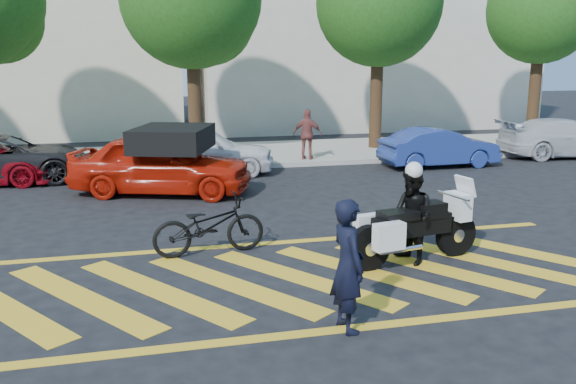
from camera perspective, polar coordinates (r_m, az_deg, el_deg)
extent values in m
plane|color=black|center=(9.55, -1.63, -8.32)|extent=(90.00, 90.00, 0.00)
cube|color=#9E998E|center=(21.07, -8.58, 3.36)|extent=(60.00, 5.00, 0.15)
cube|color=gold|center=(9.41, -18.78, -9.32)|extent=(2.43, 3.21, 0.01)
cube|color=gold|center=(9.36, -11.98, -9.01)|extent=(2.43, 3.21, 0.01)
cube|color=gold|center=(9.45, -5.23, -8.57)|extent=(2.43, 3.21, 0.01)
cube|color=gold|center=(9.66, 1.30, -8.04)|extent=(2.43, 3.21, 0.01)
cube|color=gold|center=(9.98, 7.46, -7.44)|extent=(2.43, 3.21, 0.01)
cube|color=gold|center=(10.42, 13.15, -6.82)|extent=(2.43, 3.21, 0.01)
cube|color=gold|center=(10.94, 18.32, -6.18)|extent=(2.43, 3.21, 0.01)
cube|color=gold|center=(11.55, 22.98, -5.57)|extent=(2.43, 3.21, 0.01)
cube|color=gold|center=(7.85, 1.39, -13.11)|extent=(12.00, 0.20, 0.01)
cube|color=gold|center=(11.31, -3.68, -4.94)|extent=(12.00, 0.20, 0.01)
cube|color=beige|center=(31.71, 6.51, 16.31)|extent=(16.00, 8.00, 11.00)
cylinder|color=black|center=(20.85, -8.75, 8.59)|extent=(0.44, 0.44, 4.00)
sphere|color=#234A13|center=(21.20, -7.40, 15.66)|extent=(2.99, 2.99, 2.99)
cylinder|color=black|center=(22.39, 8.25, 8.87)|extent=(0.44, 0.44, 4.00)
sphere|color=#234A13|center=(22.42, 8.52, 17.09)|extent=(4.40, 4.40, 4.40)
sphere|color=#234A13|center=(22.88, 9.61, 15.30)|extent=(2.86, 2.86, 2.86)
cylinder|color=black|center=(25.54, 22.06, 8.54)|extent=(0.44, 0.44, 4.00)
sphere|color=#234A13|center=(25.56, 22.65, 15.47)|extent=(4.00, 4.00, 4.00)
sphere|color=#234A13|center=(26.12, 23.23, 14.02)|extent=(2.60, 2.60, 2.60)
imported|color=black|center=(7.69, 5.62, -6.86)|extent=(0.48, 0.66, 1.71)
imported|color=black|center=(10.72, -7.40, -3.14)|extent=(2.04, 0.93, 1.04)
cylinder|color=black|center=(9.98, 7.56, -5.20)|extent=(0.77, 0.30, 0.75)
cylinder|color=silver|center=(9.98, 7.56, -5.20)|extent=(0.26, 0.22, 0.23)
cylinder|color=black|center=(11.00, 15.44, -3.87)|extent=(0.77, 0.30, 0.75)
cylinder|color=silver|center=(11.00, 15.44, -3.87)|extent=(0.26, 0.22, 0.23)
cube|color=black|center=(10.35, 11.51, -3.05)|extent=(1.45, 0.56, 0.34)
cube|color=black|center=(10.49, 13.07, -1.62)|extent=(0.57, 0.43, 0.25)
cube|color=black|center=(10.13, 10.26, -2.13)|extent=(0.69, 0.50, 0.14)
cube|color=silver|center=(10.87, 15.59, -1.28)|extent=(0.34, 0.52, 0.46)
cube|color=silver|center=(10.24, 7.58, -3.28)|extent=(0.54, 0.30, 0.43)
cube|color=silver|center=(9.76, 9.43, -4.13)|extent=(0.54, 0.30, 0.43)
imported|color=black|center=(10.32, 11.51, -2.31)|extent=(0.74, 0.88, 1.59)
imported|color=#B41808|center=(15.61, -11.78, 2.59)|extent=(4.83, 3.16, 1.53)
imported|color=black|center=(18.49, -25.02, 2.85)|extent=(4.82, 2.44, 1.31)
imported|color=silver|center=(18.03, -8.06, 3.88)|extent=(4.36, 2.19, 1.42)
imported|color=navy|center=(19.69, 13.96, 4.07)|extent=(3.75, 1.41, 1.22)
imported|color=silver|center=(23.04, 24.50, 4.63)|extent=(4.71, 2.31, 1.32)
imported|color=brown|center=(19.60, 1.85, 5.41)|extent=(1.02, 0.76, 1.61)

